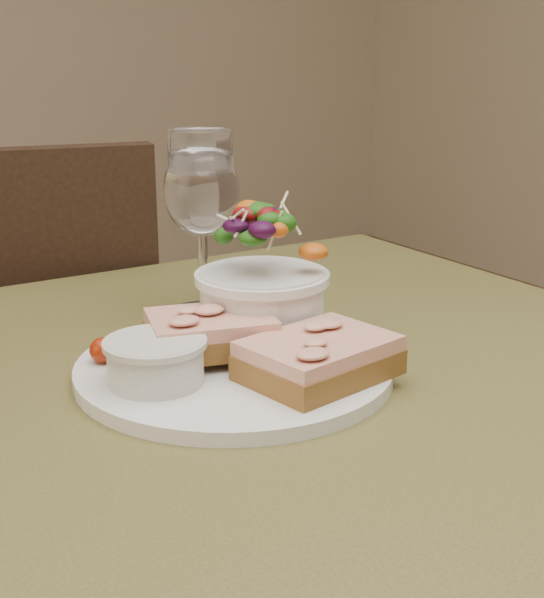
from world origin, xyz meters
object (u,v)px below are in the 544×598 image
cafe_table (278,485)px  sandwich_back (211,332)px  salad_bowl (262,274)px  dinner_plate (234,368)px  chair_far (11,527)px  ramekin (156,359)px  sandwich_front (319,358)px  wine_glass (201,197)px

cafe_table → sandwich_back: (-0.04, 0.04, 0.14)m
sandwich_back → salad_bowl: salad_bowl is taller
sandwich_back → salad_bowl: bearing=35.2°
dinner_plate → salad_bowl: size_ratio=2.11×
chair_far → ramekin: (-0.01, -0.62, 0.49)m
chair_far → ramekin: 0.79m
dinner_plate → sandwich_front: 0.08m
cafe_table → sandwich_back: 0.15m
dinner_plate → ramekin: ramekin is taller
salad_bowl → wine_glass: wine_glass is taller
cafe_table → dinner_plate: 0.11m
wine_glass → chair_far: bearing=104.8°
salad_bowl → chair_far: bearing=101.6°
chair_far → sandwich_front: 0.84m
salad_bowl → dinner_plate: bearing=-141.6°
dinner_plate → ramekin: bearing=-175.5°
wine_glass → salad_bowl: bearing=-90.8°
dinner_plate → chair_far: bearing=95.9°
dinner_plate → salad_bowl: salad_bowl is taller
chair_far → salad_bowl: bearing=112.9°
cafe_table → sandwich_front: size_ratio=6.15×
sandwich_front → sandwich_back: size_ratio=1.07×
sandwich_front → salad_bowl: 0.12m
sandwich_front → dinner_plate: bearing=113.3°
chair_far → sandwich_back: (0.05, -0.59, 0.49)m
cafe_table → dinner_plate: (-0.03, 0.02, 0.11)m
wine_glass → sandwich_front: bearing=-93.5°
ramekin → salad_bowl: (0.13, 0.05, 0.04)m
salad_bowl → sandwich_front: bearing=-96.5°
chair_far → salad_bowl: chair_far is taller
sandwich_back → salad_bowl: (0.07, 0.02, 0.04)m
dinner_plate → sandwich_back: sandwich_back is taller
chair_far → sandwich_back: chair_far is taller
chair_far → sandwich_front: bearing=110.1°
chair_far → ramekin: size_ratio=11.85×
sandwich_front → wine_glass: wine_glass is taller
chair_far → dinner_plate: (0.06, -0.61, 0.46)m
cafe_table → chair_far: bearing=98.1°
cafe_table → salad_bowl: (0.03, 0.07, 0.17)m
dinner_plate → sandwich_back: bearing=121.2°
chair_far → sandwich_back: 0.77m
sandwich_front → salad_bowl: (0.01, 0.11, 0.04)m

